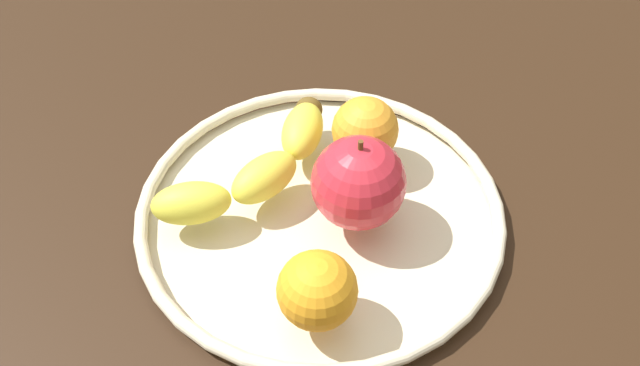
{
  "coord_description": "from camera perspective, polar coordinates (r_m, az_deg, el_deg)",
  "views": [
    {
      "loc": [
        -35.58,
        -22.37,
        50.64
      ],
      "look_at": [
        0.0,
        0.0,
        4.8
      ],
      "focal_mm": 41.14,
      "sensor_mm": 36.0,
      "label": 1
    }
  ],
  "objects": [
    {
      "name": "ground_plane",
      "position": [
        0.67,
        0.0,
        -3.91
      ],
      "size": [
        168.8,
        168.8,
        4.0
      ],
      "primitive_type": "cube",
      "color": "black"
    },
    {
      "name": "fruit_bowl",
      "position": [
        0.65,
        0.0,
        -2.31
      ],
      "size": [
        32.69,
        32.69,
        1.8
      ],
      "color": "beige",
      "rests_on": "ground_plane"
    },
    {
      "name": "banana",
      "position": [
        0.65,
        -4.92,
        1.3
      ],
      "size": [
        20.46,
        9.98,
        3.72
      ],
      "rotation": [
        0.0,
        0.0,
        -0.24
      ],
      "color": "yellow",
      "rests_on": "fruit_bowl"
    },
    {
      "name": "apple",
      "position": [
        0.61,
        3.01,
        0.01
      ],
      "size": [
        8.04,
        8.04,
        8.84
      ],
      "color": "red",
      "rests_on": "fruit_bowl"
    },
    {
      "name": "orange_front_right",
      "position": [
        0.55,
        -0.22,
        -8.34
      ],
      "size": [
        6.2,
        6.2,
        6.2
      ],
      "primitive_type": "sphere",
      "color": "orange",
      "rests_on": "fruit_bowl"
    },
    {
      "name": "orange_back_right",
      "position": [
        0.67,
        3.56,
        4.15
      ],
      "size": [
        6.13,
        6.13,
        6.13
      ],
      "primitive_type": "sphere",
      "color": "orange",
      "rests_on": "fruit_bowl"
    }
  ]
}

